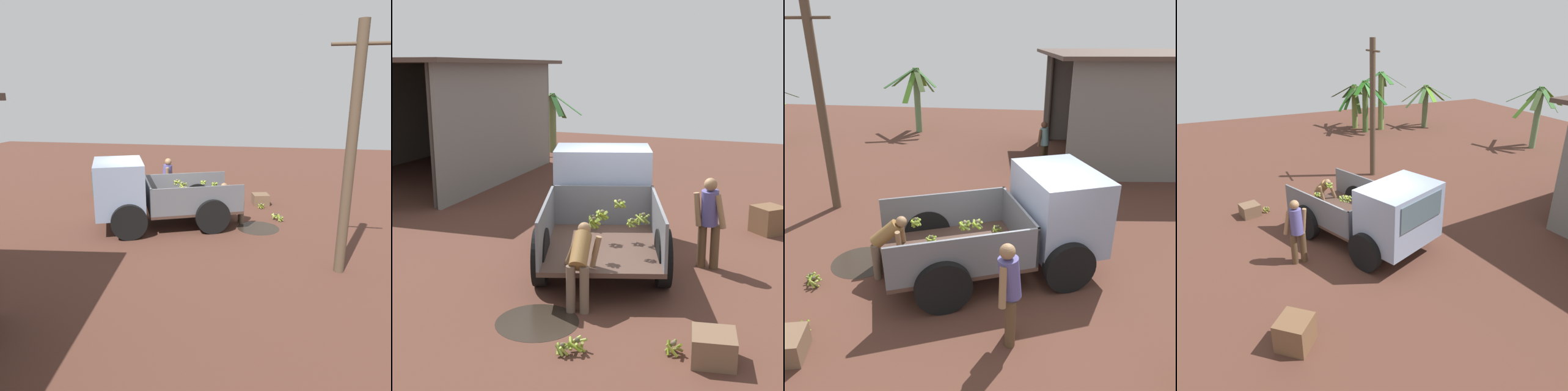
% 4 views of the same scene
% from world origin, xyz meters
% --- Properties ---
extents(ground, '(36.00, 36.00, 0.00)m').
position_xyz_m(ground, '(0.00, 0.00, 0.00)').
color(ground, '#4F2F24').
extents(mud_patch_0, '(1.22, 1.22, 0.01)m').
position_xyz_m(mud_patch_0, '(-3.08, 0.17, 0.00)').
color(mud_patch_0, black).
rests_on(mud_patch_0, ground).
extents(cargo_truck, '(4.56, 3.41, 1.99)m').
position_xyz_m(cargo_truck, '(0.48, 0.65, 1.06)').
color(cargo_truck, '#473229').
rests_on(cargo_truck, ground).
extents(utility_pole, '(1.13, 0.22, 5.19)m').
position_xyz_m(utility_pole, '(-4.90, 2.70, 2.64)').
color(utility_pole, brown).
rests_on(utility_pole, ground).
extents(person_foreground_visitor, '(0.38, 0.62, 1.70)m').
position_xyz_m(person_foreground_visitor, '(0.10, -1.59, 0.94)').
color(person_foreground_visitor, '#513B25').
rests_on(person_foreground_visitor, ground).
extents(person_worker_loading, '(0.73, 0.63, 1.26)m').
position_xyz_m(person_worker_loading, '(-2.34, -0.18, 0.74)').
color(person_worker_loading, brown).
rests_on(person_worker_loading, ground).
extents(banana_bunch_on_ground_0, '(0.20, 0.20, 0.17)m').
position_xyz_m(banana_bunch_on_ground_0, '(-3.75, -0.59, 0.09)').
color(banana_bunch_on_ground_0, brown).
rests_on(banana_bunch_on_ground_0, ground).
extents(banana_bunch_on_ground_1, '(0.24, 0.24, 0.19)m').
position_xyz_m(banana_bunch_on_ground_1, '(-3.14, -1.88, 0.10)').
color(banana_bunch_on_ground_1, brown).
rests_on(banana_bunch_on_ground_1, ground).
extents(banana_bunch_on_ground_2, '(0.29, 0.26, 0.21)m').
position_xyz_m(banana_bunch_on_ground_2, '(-3.61, -0.73, 0.12)').
color(banana_bunch_on_ground_2, '#453E2C').
rests_on(banana_bunch_on_ground_2, ground).
extents(wooden_crate_0, '(0.66, 0.66, 0.38)m').
position_xyz_m(wooden_crate_0, '(-3.10, -2.38, 0.19)').
color(wooden_crate_0, brown).
rests_on(wooden_crate_0, ground).
extents(wooden_crate_1, '(0.86, 0.86, 0.60)m').
position_xyz_m(wooden_crate_1, '(2.86, -2.35, 0.30)').
color(wooden_crate_1, brown).
rests_on(wooden_crate_1, ground).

